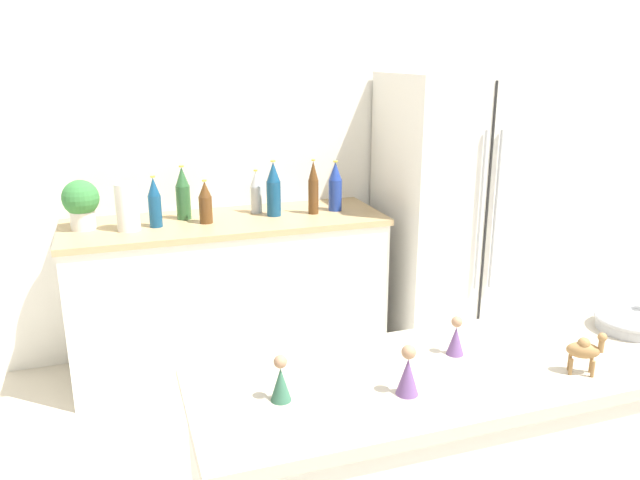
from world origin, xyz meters
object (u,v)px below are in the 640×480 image
object	(u,v)px
refrigerator	(454,211)
wise_man_figurine_crimson	(408,373)
back_bottle_0	(335,187)
back_bottle_5	(205,203)
paper_towel_roll	(127,207)
back_bottle_6	(274,189)
back_bottle_2	(256,192)
fruit_bowl	(630,322)
potted_plant	(81,202)
back_bottle_4	(155,203)
camel_figurine	(585,349)
wise_man_figurine_purple	(456,338)
back_bottle_3	(183,194)
wise_man_figurine_blue	(281,381)
back_bottle_1	(313,188)

from	to	relation	value
refrigerator	wise_man_figurine_crimson	world-z (taller)	refrigerator
back_bottle_0	back_bottle_5	xyz separation A→B (m)	(-0.78, -0.04, -0.03)
paper_towel_roll	back_bottle_0	xyz separation A→B (m)	(1.19, 0.06, 0.02)
back_bottle_5	back_bottle_6	size ratio (longest dim) A/B	0.75
back_bottle_2	fruit_bowl	world-z (taller)	back_bottle_2
refrigerator	back_bottle_6	bearing A→B (deg)	176.87
refrigerator	back_bottle_0	bearing A→B (deg)	174.93
back_bottle_0	potted_plant	bearing A→B (deg)	178.46
back_bottle_5	wise_man_figurine_crimson	xyz separation A→B (m)	(0.18, -2.14, 0.03)
paper_towel_roll	back_bottle_2	distance (m)	0.75
back_bottle_0	back_bottle_4	bearing A→B (deg)	-177.90
back_bottle_0	camel_figurine	world-z (taller)	back_bottle_0
refrigerator	wise_man_figurine_purple	distance (m)	2.29
back_bottle_2	paper_towel_roll	bearing A→B (deg)	-167.97
camel_figurine	wise_man_figurine_crimson	bearing A→B (deg)	173.50
wise_man_figurine_crimson	back_bottle_3	bearing A→B (deg)	97.04
back_bottle_6	wise_man_figurine_purple	size ratio (longest dim) A/B	2.82
back_bottle_3	wise_man_figurine_purple	size ratio (longest dim) A/B	2.67
potted_plant	back_bottle_5	bearing A→B (deg)	-7.24
potted_plant	back_bottle_6	size ratio (longest dim) A/B	0.83
camel_figurine	wise_man_figurine_blue	size ratio (longest dim) A/B	1.01
back_bottle_1	paper_towel_roll	bearing A→B (deg)	-178.36
wise_man_figurine_blue	back_bottle_0	bearing A→B (deg)	66.74
back_bottle_4	back_bottle_1	bearing A→B (deg)	0.43
back_bottle_3	wise_man_figurine_crimson	bearing A→B (deg)	-82.96
back_bottle_3	wise_man_figurine_crimson	distance (m)	2.29
back_bottle_4	wise_man_figurine_purple	size ratio (longest dim) A/B	2.45
back_bottle_0	back_bottle_5	world-z (taller)	back_bottle_0
camel_figurine	back_bottle_4	bearing A→B (deg)	112.94
wise_man_figurine_crimson	back_bottle_1	bearing A→B (deg)	78.06
back_bottle_4	wise_man_figurine_purple	xyz separation A→B (m)	(0.67, -1.99, 0.01)
back_bottle_1	back_bottle_4	distance (m)	0.90
paper_towel_roll	wise_man_figurine_purple	size ratio (longest dim) A/B	2.21
potted_plant	back_bottle_5	distance (m)	0.65
paper_towel_roll	back_bottle_5	size ratio (longest dim) A/B	1.04
back_bottle_6	back_bottle_2	bearing A→B (deg)	128.81
camel_figurine	fruit_bowl	bearing A→B (deg)	28.56
back_bottle_2	fruit_bowl	bearing A→B (deg)	-72.68
camel_figurine	refrigerator	bearing A→B (deg)	67.56
potted_plant	paper_towel_roll	size ratio (longest dim) A/B	1.06
back_bottle_1	back_bottle_6	bearing A→B (deg)	173.64
back_bottle_5	fruit_bowl	bearing A→B (deg)	-63.85
back_bottle_6	fruit_bowl	distance (m)	2.14
back_bottle_4	camel_figurine	bearing A→B (deg)	-67.06
back_bottle_2	wise_man_figurine_blue	xyz separation A→B (m)	(-0.45, -2.20, 0.02)
back_bottle_6	back_bottle_5	bearing A→B (deg)	-174.58
potted_plant	camel_figurine	world-z (taller)	potted_plant
back_bottle_4	wise_man_figurine_crimson	world-z (taller)	back_bottle_4
wise_man_figurine_purple	back_bottle_1	bearing A→B (deg)	83.41
paper_towel_roll	camel_figurine	distance (m)	2.43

